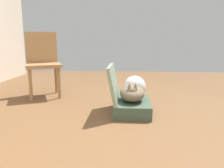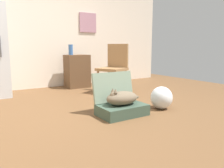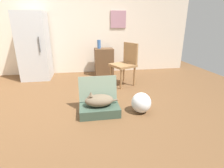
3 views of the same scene
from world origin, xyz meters
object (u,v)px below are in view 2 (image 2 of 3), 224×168
(side_table, at_px, (77,71))
(vase_tall, at_px, (71,50))
(suitcase_base, at_px, (122,110))
(chair, at_px, (114,66))
(cat, at_px, (122,98))
(plastic_bag_white, at_px, (161,98))

(side_table, xyz_separation_m, vase_tall, (-0.12, 0.03, 0.47))
(suitcase_base, bearing_deg, vase_tall, 84.38)
(vase_tall, distance_m, chair, 1.11)
(suitcase_base, height_order, vase_tall, vase_tall)
(cat, height_order, vase_tall, vase_tall)
(chair, bearing_deg, plastic_bag_white, -27.33)
(plastic_bag_white, bearing_deg, vase_tall, 100.74)
(vase_tall, xyz_separation_m, chair, (0.50, -0.94, -0.31))
(suitcase_base, distance_m, cat, 0.16)
(side_table, distance_m, chair, 1.00)
(plastic_bag_white, distance_m, side_table, 2.29)
(cat, distance_m, side_table, 2.24)
(cat, bearing_deg, suitcase_base, -2.70)
(suitcase_base, height_order, plastic_bag_white, plastic_bag_white)
(suitcase_base, relative_size, plastic_bag_white, 1.89)
(plastic_bag_white, distance_m, vase_tall, 2.42)
(cat, bearing_deg, vase_tall, 84.18)
(suitcase_base, xyz_separation_m, cat, (-0.01, 0.00, 0.16))
(side_table, bearing_deg, cat, -99.01)
(suitcase_base, xyz_separation_m, vase_tall, (0.22, 2.24, 0.75))
(plastic_bag_white, height_order, chair, chair)
(suitcase_base, relative_size, cat, 1.18)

